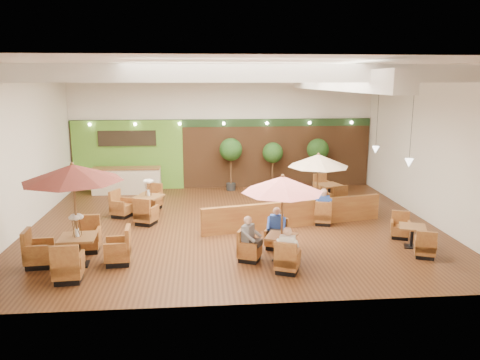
{
  "coord_description": "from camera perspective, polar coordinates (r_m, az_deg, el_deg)",
  "views": [
    {
      "loc": [
        -1.11,
        -15.74,
        4.98
      ],
      "look_at": [
        0.3,
        0.5,
        1.5
      ],
      "focal_mm": 35.0,
      "sensor_mm": 36.0,
      "label": 1
    }
  ],
  "objects": [
    {
      "name": "topiary_2",
      "position": [
        21.97,
        9.46,
        3.44
      ],
      "size": [
        1.01,
        1.01,
        2.35
      ],
      "color": "black",
      "rests_on": "ground"
    },
    {
      "name": "topiary_1",
      "position": [
        21.56,
        4.01,
        3.11
      ],
      "size": [
        0.95,
        0.95,
        2.2
      ],
      "color": "black",
      "rests_on": "ground"
    },
    {
      "name": "topiary_0",
      "position": [
        21.32,
        -1.13,
        3.48
      ],
      "size": [
        1.04,
        1.04,
        2.42
      ],
      "color": "black",
      "rests_on": "ground"
    },
    {
      "name": "service_counter",
      "position": [
        21.55,
        -13.64,
        -0.07
      ],
      "size": [
        3.0,
        0.75,
        1.18
      ],
      "color": "beige",
      "rests_on": "ground"
    },
    {
      "name": "diner_1",
      "position": [
        14.08,
        4.46,
        -5.4
      ],
      "size": [
        0.44,
        0.39,
        0.82
      ],
      "rotation": [
        0.0,
        0.0,
        2.9
      ],
      "color": "#284BAE",
      "rests_on": "ground"
    },
    {
      "name": "diner_2",
      "position": [
        13.11,
        1.18,
        -6.66
      ],
      "size": [
        0.46,
        0.47,
        0.84
      ],
      "rotation": [
        0.0,
        0.0,
        4.19
      ],
      "color": "slate",
      "rests_on": "ground"
    },
    {
      "name": "table_0",
      "position": [
        13.22,
        -19.52,
        -2.01
      ],
      "size": [
        2.84,
        2.84,
        2.88
      ],
      "rotation": [
        0.0,
        0.0,
        0.07
      ],
      "color": "brown",
      "rests_on": "ground"
    },
    {
      "name": "diner_4",
      "position": [
        16.61,
        10.11,
        -2.89
      ],
      "size": [
        0.41,
        0.36,
        0.78
      ],
      "rotation": [
        0.0,
        0.0,
        -0.21
      ],
      "color": "white",
      "rests_on": "ground"
    },
    {
      "name": "table_5",
      "position": [
        19.75,
        10.81,
        -1.65
      ],
      "size": [
        1.12,
        2.78,
        0.98
      ],
      "rotation": [
        0.0,
        0.0,
        0.33
      ],
      "color": "brown",
      "rests_on": "ground"
    },
    {
      "name": "table_1",
      "position": [
        12.94,
        4.93,
        -2.27
      ],
      "size": [
        2.43,
        2.58,
        2.48
      ],
      "rotation": [
        0.0,
        0.0,
        -0.4
      ],
      "color": "brown",
      "rests_on": "ground"
    },
    {
      "name": "table_4",
      "position": [
        15.21,
        20.21,
        -6.53
      ],
      "size": [
        0.98,
        2.42,
        0.85
      ],
      "rotation": [
        0.0,
        0.0,
        -0.38
      ],
      "color": "brown",
      "rests_on": "ground"
    },
    {
      "name": "booth_divider",
      "position": [
        16.31,
        6.66,
        -4.12
      ],
      "size": [
        6.5,
        1.67,
        0.92
      ],
      "primitive_type": "cube",
      "rotation": [
        0.0,
        0.0,
        0.23
      ],
      "color": "brown",
      "rests_on": "ground"
    },
    {
      "name": "table_2",
      "position": [
        17.21,
        9.3,
        1.09
      ],
      "size": [
        2.35,
        2.46,
        2.42
      ],
      "rotation": [
        0.0,
        0.0,
        -0.24
      ],
      "color": "brown",
      "rests_on": "ground"
    },
    {
      "name": "table_3",
      "position": [
        17.76,
        -11.89,
        -2.95
      ],
      "size": [
        2.03,
        2.88,
        1.57
      ],
      "rotation": [
        0.0,
        0.0,
        -0.42
      ],
      "color": "brown",
      "rests_on": "ground"
    },
    {
      "name": "diner_0",
      "position": [
        12.4,
        5.82,
        -7.89
      ],
      "size": [
        0.45,
        0.41,
        0.81
      ],
      "rotation": [
        0.0,
        0.0,
        -0.34
      ],
      "color": "white",
      "rests_on": "ground"
    },
    {
      "name": "room",
      "position": [
        17.06,
        -0.38,
        7.51
      ],
      "size": [
        14.04,
        14.0,
        5.52
      ],
      "color": "#381E0F",
      "rests_on": "ground"
    },
    {
      "name": "diner_3",
      "position": [
        16.6,
        10.12,
        -2.79
      ],
      "size": [
        0.46,
        0.4,
        0.86
      ],
      "rotation": [
        0.0,
        0.0,
        -0.23
      ],
      "color": "#284BAE",
      "rests_on": "ground"
    }
  ]
}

